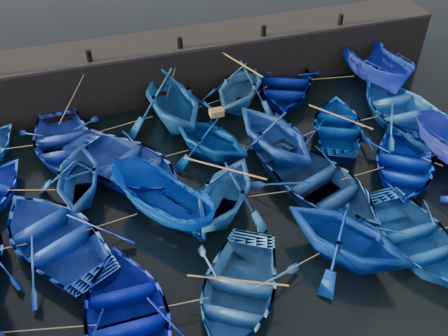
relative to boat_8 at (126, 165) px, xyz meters
name	(u,v)px	position (x,y,z in m)	size (l,w,h in m)	color
ground	(253,241)	(3.52, -4.69, -0.57)	(120.00, 120.00, 0.00)	black
quay_wall	(177,66)	(3.52, 5.81, 0.68)	(26.00, 2.50, 2.50)	black
quay_top	(176,40)	(3.52, 5.81, 1.99)	(26.00, 2.50, 0.12)	black
bollard_1	(89,56)	(-0.48, 4.91, 2.30)	(0.24, 0.24, 0.50)	black
bollard_2	(180,43)	(3.52, 4.91, 2.30)	(0.24, 0.24, 0.50)	black
bollard_3	(263,31)	(7.52, 4.91, 2.30)	(0.24, 0.24, 0.50)	black
bollard_4	(341,19)	(11.52, 4.91, 2.30)	(0.24, 0.24, 0.50)	black
boat_1	(61,141)	(-2.30, 2.42, -0.06)	(3.52, 4.93, 1.02)	#1A31A6
boat_2	(171,98)	(2.56, 2.98, 0.72)	(4.24, 4.91, 2.59)	navy
boat_3	(240,86)	(5.85, 3.35, 0.54)	(3.63, 4.21, 2.21)	#276195
boat_4	(284,83)	(8.29, 3.79, -0.01)	(3.84, 5.37, 1.11)	#001173
boat_5	(372,65)	(12.74, 3.35, 0.46)	(2.00, 5.32, 2.06)	#0F2498
boat_7	(78,175)	(-1.80, -0.59, 0.44)	(3.29, 3.81, 2.01)	#164590
boat_8	(126,165)	(0.00, 0.00, 0.00)	(3.92, 5.48, 1.14)	#1C3FB5
boat_9	(210,137)	(3.46, 0.17, 0.43)	(3.26, 3.79, 1.99)	navy
boat_10	(274,133)	(5.95, -0.55, 0.59)	(3.80, 4.41, 2.32)	#1642A4
boat_11	(338,126)	(9.15, -0.11, -0.10)	(3.22, 4.50, 0.93)	#00318D
boat_12	(404,111)	(12.40, -0.09, 0.03)	(4.11, 5.74, 1.19)	blue
boat_14	(55,237)	(-2.85, -2.99, -0.01)	(3.87, 5.42, 1.12)	#163CBC
boat_15	(162,202)	(0.84, -2.74, 0.30)	(1.69, 4.47, 1.73)	#0034A3
boat_16	(225,192)	(3.02, -3.12, 0.48)	(3.44, 3.99, 2.10)	blue
boat_17	(320,184)	(6.65, -3.33, 0.00)	(3.95, 5.52, 1.15)	navy
boat_18	(403,164)	(10.36, -3.19, -0.07)	(3.43, 4.79, 0.99)	#0628C5
boat_21	(128,316)	(-1.05, -6.71, -0.03)	(3.74, 5.23, 1.08)	#020E9B
boat_22	(237,291)	(2.21, -6.82, -0.07)	(3.42, 4.78, 0.99)	#245A97
boat_23	(347,235)	(6.09, -6.30, 0.55)	(3.67, 4.26, 2.24)	#052F93
boat_24	(416,237)	(8.59, -6.61, -0.09)	(3.33, 4.65, 0.97)	#1756AD
wooden_crate	(217,112)	(3.76, 0.17, 1.55)	(0.53, 0.36, 0.26)	olive
mooring_ropes	(212,138)	(3.57, 0.24, 0.30)	(18.38, 11.85, 2.10)	tan
loose_oars	(265,145)	(5.06, -1.67, 1.02)	(9.19, 12.25, 1.34)	#99724C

